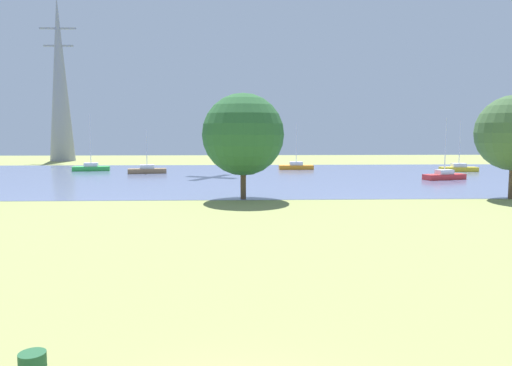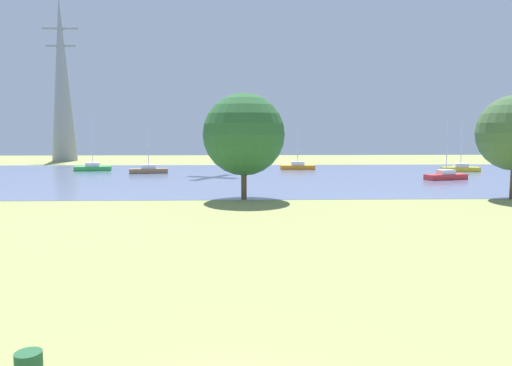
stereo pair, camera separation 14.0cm
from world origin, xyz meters
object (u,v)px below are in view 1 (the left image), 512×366
at_px(sailboat_yellow, 459,168).
at_px(sailboat_orange, 296,166).
at_px(sailboat_red, 444,176).
at_px(electricity_pylon, 60,79).
at_px(tree_east_near, 243,135).
at_px(sailboat_brown, 147,170).
at_px(sailboat_green, 91,168).

bearing_deg(sailboat_yellow, sailboat_orange, 168.44).
height_order(sailboat_red, electricity_pylon, electricity_pylon).
bearing_deg(tree_east_near, electricity_pylon, 121.92).
relative_size(sailboat_brown, sailboat_orange, 0.87).
height_order(sailboat_brown, electricity_pylon, electricity_pylon).
xyz_separation_m(sailboat_green, sailboat_orange, (28.11, 1.45, -0.01)).
bearing_deg(electricity_pylon, sailboat_green, -62.92).
bearing_deg(tree_east_near, sailboat_orange, 75.41).
xyz_separation_m(sailboat_brown, sailboat_orange, (19.80, 5.66, 0.01)).
xyz_separation_m(tree_east_near, electricity_pylon, (-32.23, 51.75, 9.58)).
distance_m(sailboat_green, sailboat_brown, 9.32).
height_order(sailboat_brown, sailboat_orange, sailboat_orange).
bearing_deg(sailboat_yellow, sailboat_brown, -178.18).
distance_m(sailboat_orange, sailboat_red, 21.09).
bearing_deg(sailboat_orange, electricity_pylon, 151.38).
height_order(sailboat_orange, tree_east_near, tree_east_near).
bearing_deg(sailboat_green, sailboat_yellow, -3.37).
relative_size(sailboat_yellow, tree_east_near, 0.80).
bearing_deg(sailboat_brown, tree_east_near, -63.64).
relative_size(sailboat_green, sailboat_red, 1.12).
relative_size(sailboat_green, sailboat_brown, 1.36).
distance_m(sailboat_yellow, sailboat_brown, 41.10).
height_order(sailboat_green, sailboat_brown, sailboat_green).
xyz_separation_m(sailboat_green, tree_east_near, (20.32, -28.46, 4.65)).
bearing_deg(sailboat_red, sailboat_yellow, 58.68).
distance_m(sailboat_green, sailboat_yellow, 49.48).
relative_size(sailboat_orange, electricity_pylon, 0.22).
relative_size(sailboat_brown, sailboat_red, 0.83).
bearing_deg(sailboat_brown, electricity_pylon, 126.32).
relative_size(sailboat_yellow, sailboat_orange, 1.03).
bearing_deg(electricity_pylon, sailboat_red, -33.94).
bearing_deg(tree_east_near, sailboat_green, 125.53).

